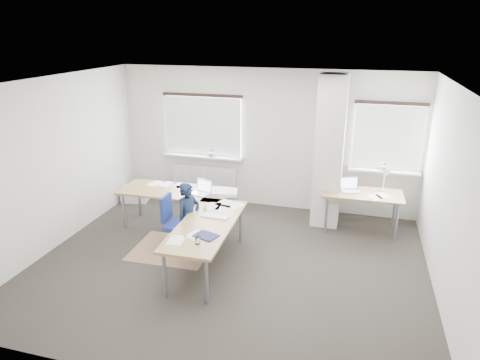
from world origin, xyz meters
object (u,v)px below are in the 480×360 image
(desk_side, at_px, (363,195))
(task_chair, at_px, (177,234))
(desk_main, at_px, (192,208))
(person, at_px, (189,219))

(desk_side, distance_m, task_chair, 3.36)
(desk_main, bearing_deg, person, -84.04)
(desk_side, height_order, task_chair, desk_side)
(desk_main, distance_m, task_chair, 0.52)
(desk_main, height_order, task_chair, desk_main)
(task_chair, relative_size, person, 0.77)
(task_chair, distance_m, person, 0.43)
(person, bearing_deg, task_chair, 103.37)
(task_chair, height_order, person, person)
(desk_main, distance_m, person, 0.26)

